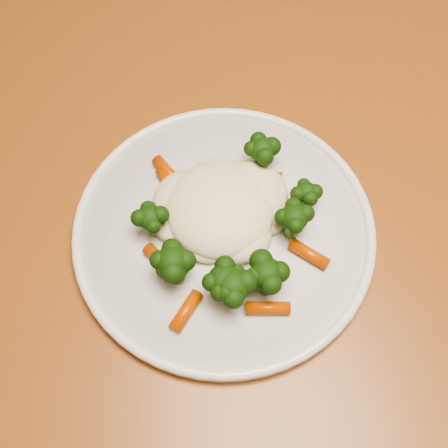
% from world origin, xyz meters
% --- Properties ---
extents(dining_table, '(1.45, 1.19, 0.75)m').
position_xyz_m(dining_table, '(-0.23, 0.24, 0.66)').
color(dining_table, '#955322').
rests_on(dining_table, ground).
extents(plate, '(0.29, 0.29, 0.01)m').
position_xyz_m(plate, '(-0.10, 0.22, 0.76)').
color(plate, white).
rests_on(plate, dining_table).
extents(meal, '(0.19, 0.19, 0.05)m').
position_xyz_m(meal, '(-0.10, 0.22, 0.78)').
color(meal, '#F0E6C0').
rests_on(meal, plate).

